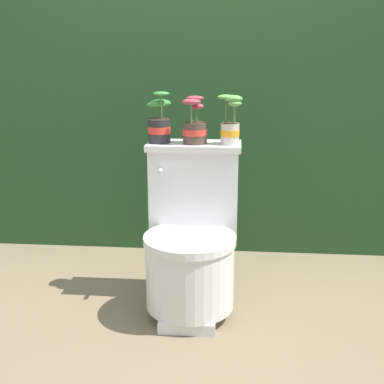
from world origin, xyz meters
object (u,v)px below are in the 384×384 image
at_px(toilet, 191,242).
at_px(potted_plant_midleft, 195,127).
at_px(potted_plant_middle, 230,124).
at_px(potted_plant_left, 159,123).

height_order(toilet, potted_plant_midleft, potted_plant_midleft).
bearing_deg(toilet, potted_plant_middle, 37.79).
distance_m(potted_plant_left, potted_plant_middle, 0.34).
distance_m(toilet, potted_plant_midleft, 0.54).
xyz_separation_m(toilet, potted_plant_middle, (0.17, 0.13, 0.54)).
bearing_deg(toilet, potted_plant_left, 137.29).
relative_size(potted_plant_midleft, potted_plant_middle, 0.96).
height_order(potted_plant_left, potted_plant_middle, potted_plant_left).
xyz_separation_m(toilet, potted_plant_left, (-0.17, 0.16, 0.54)).
bearing_deg(potted_plant_middle, potted_plant_midleft, 177.78).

